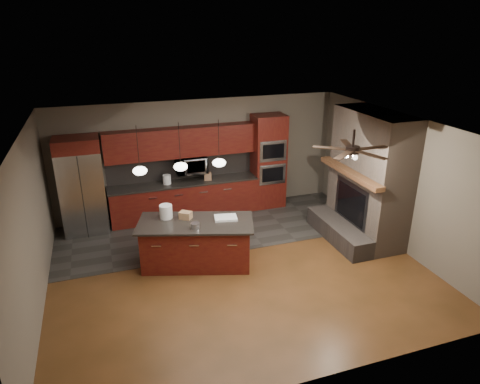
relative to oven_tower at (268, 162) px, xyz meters
name	(u,v)px	position (x,y,z in m)	size (l,w,h in m)	color
ground	(238,268)	(-1.70, -2.69, -1.19)	(7.00, 7.00, 0.00)	brown
ceiling	(238,127)	(-1.70, -2.69, 1.61)	(7.00, 6.00, 0.02)	white
back_wall	(200,157)	(-1.70, 0.31, 0.21)	(7.00, 0.02, 2.80)	#655D51
right_wall	(397,181)	(1.80, -2.69, 0.21)	(0.02, 6.00, 2.80)	#655D51
left_wall	(30,230)	(-5.20, -2.69, 0.21)	(0.02, 6.00, 2.80)	#655D51
slate_tile_patch	(214,228)	(-1.70, -0.89, -1.19)	(7.00, 2.40, 0.01)	#33312E
fireplace_column	(367,182)	(1.34, -2.29, 0.11)	(1.30, 2.10, 2.80)	#715F50
back_cabinetry	(184,181)	(-2.18, 0.05, -0.30)	(3.59, 0.64, 2.20)	#622012
oven_tower	(268,162)	(0.00, 0.00, 0.00)	(0.80, 0.63, 2.38)	#622012
microwave	(191,165)	(-1.98, 0.06, 0.11)	(0.73, 0.41, 0.50)	silver
refrigerator	(82,186)	(-4.47, -0.07, -0.09)	(0.95, 0.75, 2.21)	silver
kitchen_island	(196,243)	(-2.43, -2.29, -0.73)	(2.40, 1.61, 0.92)	#622012
white_bucket	(166,212)	(-2.92, -1.93, -0.14)	(0.25, 0.25, 0.27)	white
paint_can	(195,226)	(-2.49, -2.55, -0.22)	(0.17, 0.17, 0.11)	#A9A9AE
paint_tray	(226,218)	(-1.84, -2.34, -0.25)	(0.43, 0.30, 0.04)	white
cardboard_box	(186,215)	(-2.57, -2.08, -0.20)	(0.23, 0.16, 0.14)	#A57B55
counter_bucket	(167,179)	(-2.58, 0.01, -0.18)	(0.19, 0.19, 0.22)	white
counter_box	(208,176)	(-1.59, -0.04, -0.20)	(0.17, 0.13, 0.19)	#A47655
pendant_left	(140,171)	(-3.35, -1.99, 0.77)	(0.26, 0.26, 0.92)	black
pendant_center	(181,166)	(-2.60, -1.99, 0.77)	(0.26, 0.26, 0.92)	black
pendant_right	(219,163)	(-1.85, -1.99, 0.77)	(0.26, 0.26, 0.92)	black
ceiling_fan	(353,149)	(0.10, -3.49, 1.27)	(1.27, 1.33, 0.41)	black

